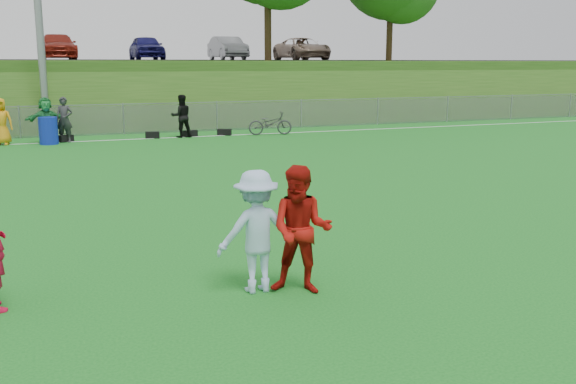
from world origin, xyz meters
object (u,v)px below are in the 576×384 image
recycling_bin (48,131)px  bicycle (270,123)px  player_red_center (301,230)px  player_blue (256,231)px

recycling_bin → bicycle: recycling_bin is taller
player_red_center → player_blue: (-0.52, 0.26, -0.03)m
player_red_center → player_blue: size_ratio=1.04×
player_red_center → recycling_bin: bearing=128.8°
recycling_bin → bicycle: bearing=-0.0°
player_red_center → recycling_bin: 17.85m
player_blue → player_red_center: bearing=153.2°
player_red_center → bicycle: (5.92, 17.64, -0.36)m
player_blue → bicycle: player_blue is taller
player_blue → recycling_bin: player_blue is taller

